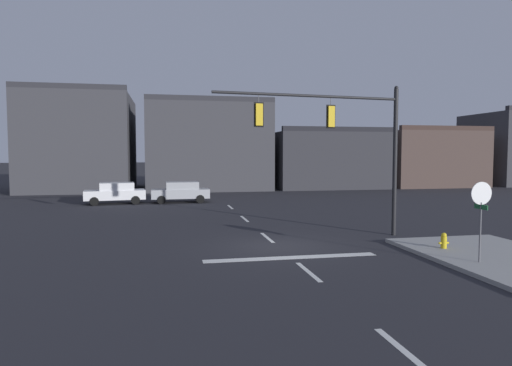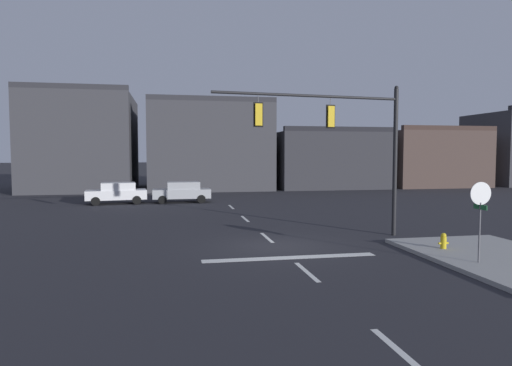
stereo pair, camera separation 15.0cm
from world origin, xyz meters
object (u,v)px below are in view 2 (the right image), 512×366
at_px(signal_mast_near_side, 345,133).
at_px(car_lot_nearside, 117,192).
at_px(fire_hydrant, 443,244).
at_px(stop_sign, 480,203).
at_px(car_lot_middle, 182,191).

height_order(signal_mast_near_side, car_lot_nearside, signal_mast_near_side).
xyz_separation_m(car_lot_nearside, fire_hydrant, (14.17, -19.91, -0.53)).
distance_m(stop_sign, fire_hydrant, 2.87).
bearing_deg(stop_sign, car_lot_middle, 112.41).
bearing_deg(signal_mast_near_side, car_lot_nearside, 125.15).
relative_size(car_lot_middle, fire_hydrant, 5.99).
bearing_deg(fire_hydrant, car_lot_nearside, 125.45).
bearing_deg(car_lot_middle, signal_mast_near_side, -67.87).
relative_size(signal_mast_near_side, fire_hydrant, 11.43).
xyz_separation_m(stop_sign, fire_hydrant, (0.17, 2.21, -1.82)).
bearing_deg(car_lot_middle, stop_sign, -67.59).
bearing_deg(car_lot_middle, fire_hydrant, -64.99).
bearing_deg(fire_hydrant, signal_mast_near_side, 126.84).
distance_m(car_lot_nearside, car_lot_middle, 4.87).
bearing_deg(stop_sign, signal_mast_near_side, 113.19).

